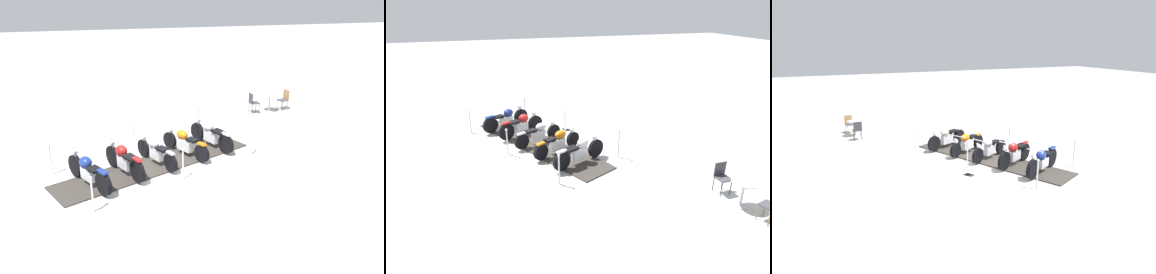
# 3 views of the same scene
# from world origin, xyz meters

# --- Properties ---
(ground_plane) EXTENTS (80.00, 80.00, 0.00)m
(ground_plane) POSITION_xyz_m (0.00, 0.00, 0.00)
(ground_plane) COLOR silver
(display_platform) EXTENTS (4.30, 6.92, 0.05)m
(display_platform) POSITION_xyz_m (0.00, 0.00, 0.02)
(display_platform) COLOR #38332D
(display_platform) RESTS_ON ground_plane
(motorcycle_cream) EXTENTS (2.12, 1.06, 0.99)m
(motorcycle_cream) POSITION_xyz_m (1.05, -2.14, 0.53)
(motorcycle_cream) COLOR black
(motorcycle_cream) RESTS_ON display_platform
(motorcycle_copper) EXTENTS (2.02, 1.26, 0.89)m
(motorcycle_copper) POSITION_xyz_m (0.54, -1.06, 0.48)
(motorcycle_copper) COLOR black
(motorcycle_copper) RESTS_ON display_platform
(motorcycle_chrome) EXTENTS (2.01, 1.09, 0.90)m
(motorcycle_chrome) POSITION_xyz_m (0.04, 0.02, 0.49)
(motorcycle_chrome) COLOR black
(motorcycle_chrome) RESTS_ON display_platform
(motorcycle_maroon) EXTENTS (1.98, 1.09, 1.03)m
(motorcycle_maroon) POSITION_xyz_m (-0.48, 1.09, 0.53)
(motorcycle_maroon) COLOR black
(motorcycle_maroon) RESTS_ON display_platform
(motorcycle_navy) EXTENTS (2.09, 1.24, 1.01)m
(motorcycle_navy) POSITION_xyz_m (-0.99, 2.17, 0.50)
(motorcycle_navy) COLOR black
(motorcycle_navy) RESTS_ON display_platform
(stanchion_left_mid) EXTENTS (0.32, 0.32, 1.05)m
(stanchion_left_mid) POSITION_xyz_m (-1.28, -0.60, 0.35)
(stanchion_left_mid) COLOR silver
(stanchion_left_mid) RESTS_ON ground_plane
(stanchion_right_mid) EXTENTS (0.35, 0.35, 1.12)m
(stanchion_right_mid) POSITION_xyz_m (1.28, 0.60, 0.35)
(stanchion_right_mid) COLOR silver
(stanchion_right_mid) RESTS_ON ground_plane
(stanchion_right_rear) EXTENTS (0.34, 0.34, 1.04)m
(stanchion_right_rear) POSITION_xyz_m (0.01, 3.28, 0.32)
(stanchion_right_rear) COLOR silver
(stanchion_right_rear) RESTS_ON ground_plane
(stanchion_left_front) EXTENTS (0.30, 0.30, 1.06)m
(stanchion_left_front) POSITION_xyz_m (-0.01, -3.28, 0.36)
(stanchion_left_front) COLOR silver
(stanchion_left_front) RESTS_ON ground_plane
(stanchion_left_rear) EXTENTS (0.29, 0.29, 1.06)m
(stanchion_left_rear) POSITION_xyz_m (-2.54, 2.07, 0.38)
(stanchion_left_rear) COLOR silver
(stanchion_left_rear) RESTS_ON ground_plane
(stanchion_right_front) EXTENTS (0.30, 0.30, 1.11)m
(stanchion_right_front) POSITION_xyz_m (2.54, -2.07, 0.39)
(stanchion_right_front) COLOR silver
(stanchion_right_front) RESTS_ON ground_plane
(info_placard) EXTENTS (0.35, 0.40, 0.20)m
(info_placard) POSITION_xyz_m (1.50, 1.25, 0.07)
(info_placard) COLOR #333338
(info_placard) RESTS_ON ground_plane
(cafe_table) EXTENTS (0.71, 0.71, 0.79)m
(cafe_table) POSITION_xyz_m (4.51, -5.96, 0.59)
(cafe_table) COLOR #B7B7BC
(cafe_table) RESTS_ON ground_plane
(cafe_chair_near_table) EXTENTS (0.47, 0.47, 0.93)m
(cafe_chair_near_table) POSITION_xyz_m (4.68, -6.77, 0.53)
(cafe_chair_near_table) COLOR olive
(cafe_chair_near_table) RESTS_ON ground_plane
(cafe_chair_across_table) EXTENTS (0.41, 0.41, 0.93)m
(cafe_chair_across_table) POSITION_xyz_m (4.49, -5.14, 0.55)
(cafe_chair_across_table) COLOR #2D2D33
(cafe_chair_across_table) RESTS_ON ground_plane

